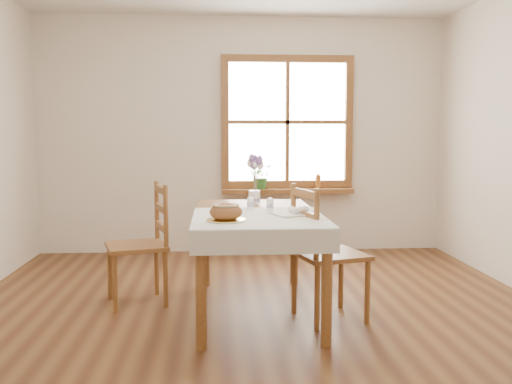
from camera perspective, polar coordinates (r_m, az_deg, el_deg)
ground at (r=4.10m, az=0.30°, el=-13.06°), size 5.00×5.00×0.00m
room_walls at (r=3.89m, az=0.31°, el=11.42°), size 4.60×5.10×2.65m
window at (r=6.38m, az=3.14°, el=6.99°), size 1.46×0.08×1.46m
window_sill at (r=6.35m, az=3.18°, el=0.12°), size 1.46×0.20×0.05m
dining_table at (r=4.23m, az=-0.00°, el=-3.17°), size 0.90×1.60×0.75m
table_linen at (r=3.92m, az=0.31°, el=-2.58°), size 0.91×0.99×0.01m
chair_left at (r=4.55m, az=-11.88°, el=-5.13°), size 0.56×0.55×0.94m
chair_right at (r=4.12m, az=7.43°, el=-6.02°), size 0.58×0.56×0.97m
bread_plate at (r=3.73m, az=-3.02°, el=-2.84°), size 0.26×0.26×0.01m
bread_loaf at (r=3.72m, az=-3.02°, el=-1.84°), size 0.21×0.21×0.12m
egg_napkin at (r=4.02m, az=3.84°, el=-2.19°), size 0.35×0.32×0.01m
eggs at (r=4.02m, az=3.84°, el=-1.76°), size 0.27×0.26×0.05m
salt_shaker at (r=4.27m, az=-0.57°, el=-1.12°), size 0.05×0.05×0.10m
pepper_shaker at (r=4.18m, az=1.41°, el=-1.25°), size 0.07×0.07×0.10m
flower_vase at (r=4.65m, az=-0.16°, el=-0.61°), size 0.12×0.12×0.11m
lavender_bouquet at (r=4.63m, az=-0.16°, el=1.98°), size 0.17×0.17×0.32m
potted_plant at (r=6.31m, az=0.52°, el=1.28°), size 0.27×0.29×0.21m
amber_bottle at (r=6.39m, az=6.23°, el=1.10°), size 0.07×0.07×0.16m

